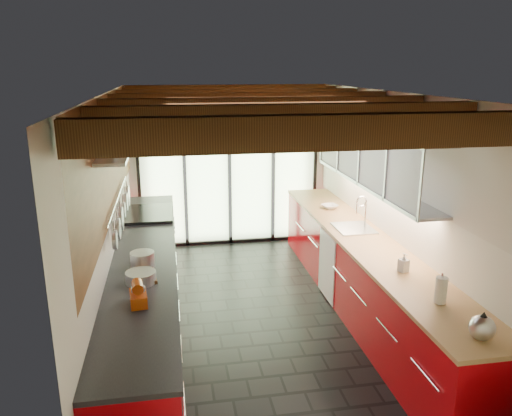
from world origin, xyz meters
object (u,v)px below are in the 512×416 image
(stand_mixer, at_px, (138,295))
(bowl, at_px, (330,207))
(soap_bottle, at_px, (404,263))
(paper_towel, at_px, (441,290))
(kettle, at_px, (482,326))

(stand_mixer, distance_m, bowl, 3.62)
(soap_bottle, bearing_deg, paper_towel, -90.00)
(stand_mixer, relative_size, kettle, 0.97)
(paper_towel, xyz_separation_m, bowl, (0.00, 3.01, -0.09))
(paper_towel, height_order, bowl, paper_towel)
(stand_mixer, relative_size, paper_towel, 0.92)
(bowl, bearing_deg, kettle, -90.00)
(kettle, bearing_deg, soap_bottle, 90.00)
(stand_mixer, relative_size, soap_bottle, 1.35)
(kettle, distance_m, paper_towel, 0.59)
(paper_towel, bearing_deg, soap_bottle, 90.00)
(stand_mixer, relative_size, bowl, 1.15)
(kettle, height_order, bowl, kettle)
(kettle, height_order, soap_bottle, kettle)
(stand_mixer, bearing_deg, kettle, -21.82)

